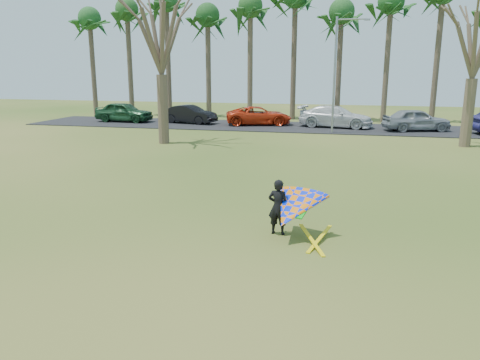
% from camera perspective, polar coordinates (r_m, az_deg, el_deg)
% --- Properties ---
extents(ground, '(100.00, 100.00, 0.00)m').
position_cam_1_polar(ground, '(13.34, -2.02, -6.55)').
color(ground, '#214B10').
rests_on(ground, ground).
extents(parking_strip, '(46.00, 7.00, 0.06)m').
position_cam_1_polar(parking_strip, '(37.50, 8.27, 6.37)').
color(parking_strip, black).
rests_on(parking_strip, ground).
extents(palm_0, '(4.84, 4.84, 10.84)m').
position_cam_1_polar(palm_0, '(50.20, -17.86, 18.10)').
color(palm_0, '#4B3A2D').
rests_on(palm_0, ground).
extents(palm_1, '(4.84, 4.84, 11.54)m').
position_cam_1_polar(palm_1, '(48.37, -13.62, 19.37)').
color(palm_1, '#463A2A').
rests_on(palm_1, ground).
extents(palm_2, '(4.84, 4.84, 12.24)m').
position_cam_1_polar(palm_2, '(46.83, -9.00, 20.61)').
color(palm_2, '#46372A').
rests_on(palm_2, ground).
extents(palm_3, '(4.84, 4.84, 10.84)m').
position_cam_1_polar(palm_3, '(45.34, -3.97, 19.25)').
color(palm_3, '#453929').
rests_on(palm_3, ground).
extents(palm_4, '(4.84, 4.84, 11.54)m').
position_cam_1_polar(palm_4, '(44.40, 1.27, 20.28)').
color(palm_4, '#4D3C2E').
rests_on(palm_4, ground).
extents(palm_6, '(4.84, 4.84, 10.84)m').
position_cam_1_polar(palm_6, '(43.34, 12.28, 19.26)').
color(palm_6, '#453529').
rests_on(palm_6, ground).
extents(palm_7, '(4.84, 4.84, 11.54)m').
position_cam_1_polar(palm_7, '(43.48, 17.93, 19.82)').
color(palm_7, '#4C3C2D').
rests_on(palm_7, ground).
extents(bare_tree_left, '(6.60, 6.60, 9.70)m').
position_cam_1_polar(bare_tree_left, '(29.46, -9.75, 17.85)').
color(bare_tree_left, '#4D3D2E').
rests_on(bare_tree_left, ground).
extents(bare_tree_right, '(6.27, 6.27, 9.21)m').
position_cam_1_polar(bare_tree_right, '(30.86, 26.94, 15.78)').
color(bare_tree_right, brown).
rests_on(bare_tree_right, ground).
extents(streetlight, '(2.28, 0.18, 8.00)m').
position_cam_1_polar(streetlight, '(34.10, 11.75, 13.02)').
color(streetlight, gray).
rests_on(streetlight, ground).
extents(car_0, '(5.01, 2.15, 1.68)m').
position_cam_1_polar(car_0, '(42.00, -13.96, 8.06)').
color(car_0, '#1B4426').
rests_on(car_0, parking_strip).
extents(car_1, '(4.79, 2.51, 1.50)m').
position_cam_1_polar(car_1, '(39.84, -6.13, 7.97)').
color(car_1, black).
rests_on(car_1, parking_strip).
extents(car_2, '(5.80, 3.80, 1.48)m').
position_cam_1_polar(car_2, '(38.54, 2.31, 7.84)').
color(car_2, red).
rests_on(car_2, parking_strip).
extents(car_3, '(6.04, 3.26, 1.66)m').
position_cam_1_polar(car_3, '(37.65, 11.58, 7.59)').
color(car_3, silver).
rests_on(car_3, parking_strip).
extents(car_4, '(5.15, 3.18, 1.64)m').
position_cam_1_polar(car_4, '(37.08, 20.70, 6.89)').
color(car_4, gray).
rests_on(car_4, parking_strip).
extents(kite_flyer, '(2.13, 2.39, 2.02)m').
position_cam_1_polar(kite_flyer, '(12.82, 6.34, -3.49)').
color(kite_flyer, black).
rests_on(kite_flyer, ground).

